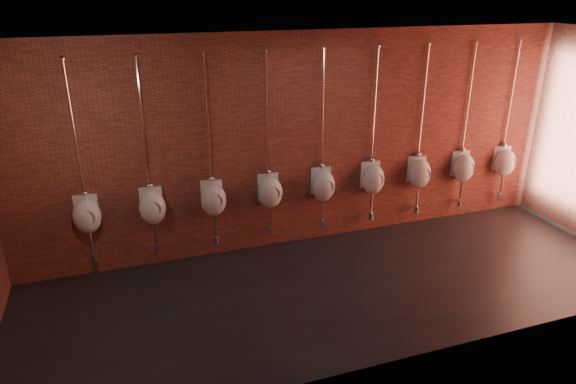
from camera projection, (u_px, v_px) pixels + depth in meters
name	position (u px, v px, depth m)	size (l,w,h in m)	color
ground	(346.00, 287.00, 6.88)	(8.50, 8.50, 0.00)	black
room_shell	(353.00, 143.00, 6.13)	(8.54, 3.04, 3.22)	black
urinal_0	(87.00, 215.00, 6.78)	(0.42, 0.38, 2.72)	white
urinal_1	(152.00, 207.00, 7.03)	(0.42, 0.38, 2.72)	white
urinal_2	(213.00, 199.00, 7.29)	(0.42, 0.38, 2.72)	white
urinal_3	(270.00, 192.00, 7.54)	(0.42, 0.38, 2.72)	white
urinal_4	(323.00, 185.00, 7.80)	(0.42, 0.38, 2.72)	white
urinal_5	(373.00, 178.00, 8.06)	(0.42, 0.38, 2.72)	white
urinal_6	(420.00, 172.00, 8.31)	(0.42, 0.38, 2.72)	white
urinal_7	(463.00, 167.00, 8.57)	(0.42, 0.38, 2.72)	white
urinal_8	(505.00, 162.00, 8.82)	(0.42, 0.38, 2.72)	white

